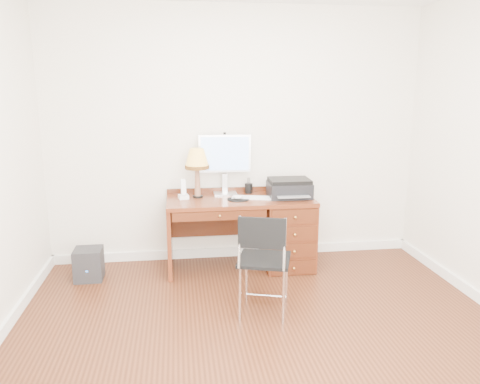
{
  "coord_description": "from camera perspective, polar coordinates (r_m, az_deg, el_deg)",
  "views": [
    {
      "loc": [
        -0.63,
        -3.23,
        1.88
      ],
      "look_at": [
        -0.03,
        1.2,
        0.86
      ],
      "focal_mm": 35.0,
      "sensor_mm": 36.0,
      "label": 1
    }
  ],
  "objects": [
    {
      "name": "leg_lamp",
      "position": [
        4.79,
        -5.26,
        3.69
      ],
      "size": [
        0.25,
        0.25,
        0.51
      ],
      "color": "black",
      "rests_on": "desk"
    },
    {
      "name": "equipment_box",
      "position": [
        4.91,
        -17.95,
        -8.36
      ],
      "size": [
        0.27,
        0.27,
        0.31
      ],
      "primitive_type": "cube",
      "rotation": [
        0.0,
        0.0,
        0.02
      ],
      "color": "black",
      "rests_on": "ground"
    },
    {
      "name": "chair",
      "position": [
        3.84,
        3.18,
        -7.63
      ],
      "size": [
        0.52,
        0.52,
        0.89
      ],
      "rotation": [
        0.0,
        0.0,
        -0.29
      ],
      "color": "black",
      "rests_on": "ground"
    },
    {
      "name": "phone",
      "position": [
        4.8,
        -6.91,
        -0.12
      ],
      "size": [
        0.11,
        0.11,
        0.2
      ],
      "rotation": [
        0.0,
        0.0,
        0.2
      ],
      "color": "white",
      "rests_on": "desk"
    },
    {
      "name": "room_shell",
      "position": [
        4.32,
        1.42,
        -12.25
      ],
      "size": [
        4.0,
        4.0,
        4.0
      ],
      "color": "silver",
      "rests_on": "ground"
    },
    {
      "name": "pen_cup",
      "position": [
        5.03,
        1.07,
        0.46
      ],
      "size": [
        0.08,
        0.08,
        0.1
      ],
      "primitive_type": "cylinder",
      "color": "black",
      "rests_on": "desk"
    },
    {
      "name": "mouse_pad",
      "position": [
        4.74,
        -0.23,
        -0.78
      ],
      "size": [
        0.22,
        0.22,
        0.04
      ],
      "color": "black",
      "rests_on": "desk"
    },
    {
      "name": "monitor",
      "position": [
        4.94,
        -1.87,
        4.3
      ],
      "size": [
        0.55,
        0.18,
        0.63
      ],
      "rotation": [
        0.0,
        0.0,
        -0.03
      ],
      "color": "silver",
      "rests_on": "desk"
    },
    {
      "name": "desk",
      "position": [
        4.95,
        3.72,
        -4.43
      ],
      "size": [
        1.5,
        0.67,
        0.75
      ],
      "color": "maroon",
      "rests_on": "ground"
    },
    {
      "name": "keyboard",
      "position": [
        4.79,
        1.76,
        -0.69
      ],
      "size": [
        0.47,
        0.24,
        0.02
      ],
      "primitive_type": "cube",
      "rotation": [
        0.0,
        0.0,
        -0.26
      ],
      "color": "white",
      "rests_on": "desk"
    },
    {
      "name": "ground",
      "position": [
        3.79,
        2.99,
        -16.94
      ],
      "size": [
        4.0,
        4.0,
        0.0
      ],
      "primitive_type": "plane",
      "color": "#3A1A0D",
      "rests_on": "ground"
    },
    {
      "name": "printer",
      "position": [
        4.87,
        6.02,
        0.49
      ],
      "size": [
        0.44,
        0.34,
        0.19
      ],
      "rotation": [
        0.0,
        0.0,
        -0.01
      ],
      "color": "black",
      "rests_on": "desk"
    }
  ]
}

